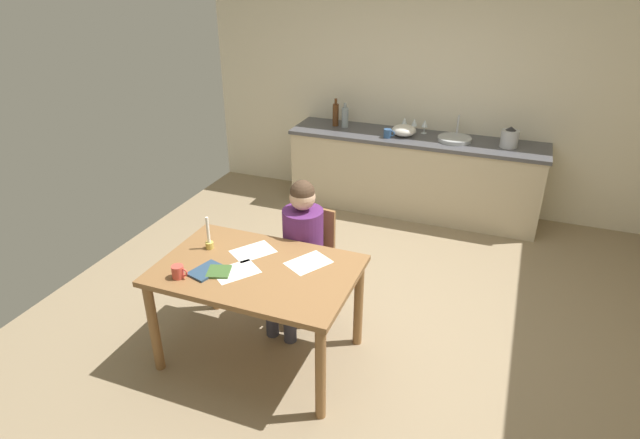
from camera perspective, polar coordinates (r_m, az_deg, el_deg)
ground_plane at (r=4.50m, az=3.27°, el=-10.84°), size 5.20×5.20×0.04m
wall_back at (r=6.26m, az=11.28°, el=13.16°), size 5.20×0.12×2.60m
kitchen_counter at (r=6.17m, az=9.94°, el=4.80°), size 2.81×0.64×0.90m
dining_table at (r=3.77m, az=-6.74°, el=-6.54°), size 1.38×0.91×0.77m
chair_at_table at (r=4.35m, az=-1.30°, el=-3.90°), size 0.44×0.44×0.89m
person_seated at (r=4.15m, az=-2.25°, el=-2.74°), size 0.35×0.61×1.19m
coffee_mug at (r=3.68m, az=-14.96°, el=-5.44°), size 0.12×0.08×0.09m
candlestick at (r=3.97m, az=-11.82°, el=-2.15°), size 0.06×0.06×0.25m
book_magazine at (r=3.72m, az=-12.07°, el=-5.40°), size 0.22×0.27×0.02m
book_cookery at (r=3.69m, az=-10.80°, el=-5.52°), size 0.20×0.20×0.02m
paper_letter at (r=3.69m, az=-9.01°, el=-5.53°), size 0.34×0.36×0.00m
paper_bill at (r=3.91m, az=-7.19°, el=-3.42°), size 0.34×0.36×0.00m
paper_envelope at (r=3.74m, az=-1.24°, el=-4.65°), size 0.33×0.36×0.00m
sink_unit at (r=5.96m, az=14.24°, el=8.40°), size 0.36×0.36×0.24m
bottle_oil at (r=6.29m, az=1.69°, el=11.21°), size 0.07×0.07×0.32m
bottle_vinegar at (r=6.24m, az=2.70°, el=10.92°), size 0.08×0.08×0.28m
mixing_bowl at (r=6.01m, az=8.98°, el=9.42°), size 0.27×0.27×0.12m
stovetop_kettle at (r=5.90m, az=19.66°, el=8.24°), size 0.18×0.18×0.22m
wine_glass_near_sink at (r=6.12m, az=11.17°, el=10.04°), size 0.07×0.07×0.15m
wine_glass_by_kettle at (r=6.14m, az=10.09°, el=10.18°), size 0.07×0.07×0.15m
wine_glass_back_left at (r=6.17m, az=9.05°, el=10.32°), size 0.07×0.07×0.15m
teacup_on_counter at (r=5.93m, az=7.28°, el=9.15°), size 0.12×0.09×0.09m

